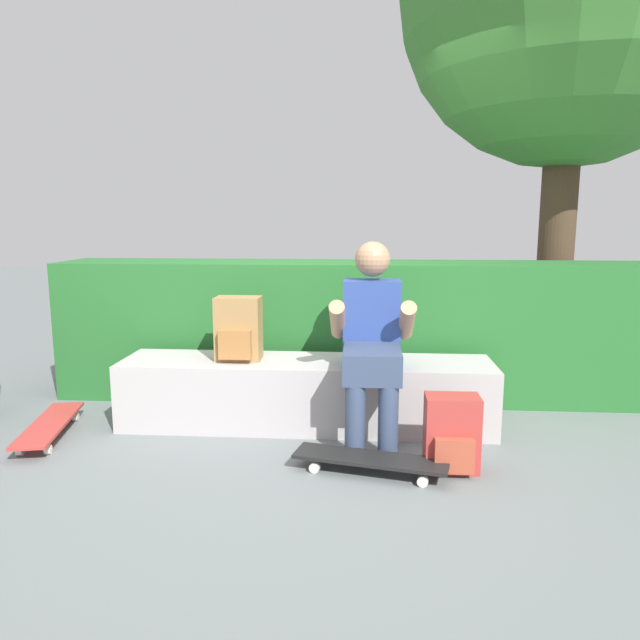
% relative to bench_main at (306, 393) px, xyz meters
% --- Properties ---
extents(ground_plane, '(24.00, 24.00, 0.00)m').
position_rel_bench_main_xyz_m(ground_plane, '(0.00, -0.34, -0.21)').
color(ground_plane, slate).
extents(bench_main, '(2.33, 0.51, 0.42)m').
position_rel_bench_main_xyz_m(bench_main, '(0.00, 0.00, 0.00)').
color(bench_main, '#B1ABAA').
rests_on(bench_main, ground).
extents(person_skater, '(0.49, 0.62, 1.17)m').
position_rel_bench_main_xyz_m(person_skater, '(0.41, -0.22, 0.41)').
color(person_skater, '#2D4793').
rests_on(person_skater, ground).
extents(skateboard_near_person, '(0.82, 0.37, 0.09)m').
position_rel_bench_main_xyz_m(skateboard_near_person, '(0.40, -0.71, -0.14)').
color(skateboard_near_person, black).
rests_on(skateboard_near_person, ground).
extents(skateboard_beside_bench, '(0.35, 0.82, 0.09)m').
position_rel_bench_main_xyz_m(skateboard_beside_bench, '(-1.53, -0.33, -0.14)').
color(skateboard_beside_bench, '#BC3833').
rests_on(skateboard_beside_bench, ground).
extents(backpack_on_bench, '(0.28, 0.23, 0.40)m').
position_rel_bench_main_xyz_m(backpack_on_bench, '(-0.43, -0.01, 0.41)').
color(backpack_on_bench, '#A37A47').
rests_on(backpack_on_bench, bench_main).
extents(backpack_on_ground, '(0.28, 0.23, 0.40)m').
position_rel_bench_main_xyz_m(backpack_on_ground, '(0.82, -0.63, -0.02)').
color(backpack_on_ground, '#B23833').
rests_on(backpack_on_ground, ground).
extents(hedge_row, '(4.36, 0.60, 0.99)m').
position_rel_bench_main_xyz_m(hedge_row, '(0.32, 0.69, 0.29)').
color(hedge_row, '#25672B').
rests_on(hedge_row, ground).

